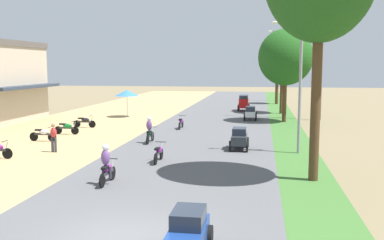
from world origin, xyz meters
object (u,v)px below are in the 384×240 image
object	(u,v)px
motorbike_ahead_third	(159,152)
streetlamp_near	(301,76)
parked_motorbike_fifth	(67,127)
median_tree_second	(286,57)
vendor_umbrella	(127,93)
median_tree_third	(282,55)
median_tree_fourth	(277,67)
car_hatchback_charcoal	(239,138)
motorbike_ahead_second	(107,165)
utility_pole_near	(321,72)
car_van_red	(244,102)
motorbike_ahead_fifth	(181,122)
car_hatchback_blue	(188,232)
car_sedan_white	(250,112)
streetlamp_far	(277,65)
pedestrian_on_shoulder	(54,136)
parked_motorbike_sixth	(85,121)
streetlamp_mid	(285,67)
motorbike_ahead_fourth	(150,130)
parked_motorbike_fourth	(43,134)

from	to	relation	value
motorbike_ahead_third	streetlamp_near	bearing A→B (deg)	26.06
parked_motorbike_fifth	median_tree_second	world-z (taller)	median_tree_second
vendor_umbrella	median_tree_third	size ratio (longest dim) A/B	0.33
median_tree_fourth	car_hatchback_charcoal	bearing A→B (deg)	-95.73
car_hatchback_charcoal	motorbike_ahead_second	world-z (taller)	motorbike_ahead_second
utility_pole_near	car_van_red	world-z (taller)	utility_pole_near
motorbike_ahead_third	motorbike_ahead_fifth	size ratio (longest dim) A/B	1.00
car_hatchback_charcoal	motorbike_ahead_second	xyz separation A→B (m)	(-4.90, -8.28, 0.11)
car_van_red	parked_motorbike_fifth	bearing A→B (deg)	-122.82
car_hatchback_blue	car_sedan_white	distance (m)	28.48
motorbike_ahead_fifth	car_van_red	bearing A→B (deg)	73.29
motorbike_ahead_third	car_hatchback_charcoal	bearing A→B (deg)	46.11
streetlamp_near	streetlamp_far	bearing A→B (deg)	90.00
pedestrian_on_shoulder	car_hatchback_blue	size ratio (longest dim) A/B	0.81
vendor_umbrella	pedestrian_on_shoulder	bearing A→B (deg)	-86.40
median_tree_second	car_hatchback_blue	size ratio (longest dim) A/B	3.92
vendor_umbrella	car_sedan_white	bearing A→B (deg)	-3.06
car_van_red	motorbike_ahead_second	distance (m)	30.26
parked_motorbike_sixth	car_sedan_white	world-z (taller)	car_sedan_white
motorbike_ahead_third	motorbike_ahead_fifth	bearing A→B (deg)	94.94
parked_motorbike_sixth	motorbike_ahead_fifth	xyz separation A→B (m)	(7.48, 0.59, 0.02)
streetlamp_mid	car_sedan_white	world-z (taller)	streetlamp_mid
parked_motorbike_sixth	streetlamp_near	bearing A→B (deg)	-26.20
motorbike_ahead_third	motorbike_ahead_fifth	distance (m)	11.72
car_hatchback_charcoal	car_van_red	bearing A→B (deg)	91.62
streetlamp_near	motorbike_ahead_fourth	world-z (taller)	streetlamp_near
pedestrian_on_shoulder	vendor_umbrella	bearing A→B (deg)	93.60
motorbike_ahead_second	vendor_umbrella	bearing A→B (deg)	105.36
median_tree_fourth	car_hatchback_charcoal	distance (m)	31.45
car_van_red	motorbike_ahead_fourth	bearing A→B (deg)	-103.67
streetlamp_near	car_hatchback_charcoal	bearing A→B (deg)	171.42
pedestrian_on_shoulder	motorbike_ahead_second	xyz separation A→B (m)	(5.21, -5.91, -0.11)
utility_pole_near	streetlamp_near	bearing A→B (deg)	-101.15
parked_motorbike_sixth	median_tree_fourth	xyz separation A→B (m)	(15.39, 23.89, 4.18)
median_tree_second	car_hatchback_charcoal	distance (m)	14.32
car_sedan_white	motorbike_ahead_second	size ratio (longest dim) A/B	1.26
parked_motorbike_fourth	parked_motorbike_sixth	xyz separation A→B (m)	(0.14, 6.32, 0.00)
car_hatchback_charcoal	motorbike_ahead_second	bearing A→B (deg)	-120.62
parked_motorbike_fifth	pedestrian_on_shoulder	world-z (taller)	pedestrian_on_shoulder
median_tree_second	motorbike_ahead_third	world-z (taller)	median_tree_second
motorbike_ahead_third	vendor_umbrella	bearing A→B (deg)	111.77
parked_motorbike_fourth	median_tree_fourth	xyz separation A→B (m)	(15.53, 30.21, 4.18)
vendor_umbrella	motorbike_ahead_fourth	world-z (taller)	vendor_umbrella
streetlamp_far	car_hatchback_charcoal	xyz separation A→B (m)	(-3.26, -35.88, -4.16)
parked_motorbike_fourth	car_sedan_white	xyz separation A→B (m)	(12.70, 13.11, 0.19)
median_tree_second	streetlamp_mid	size ratio (longest dim) A/B	0.97
car_sedan_white	motorbike_ahead_second	xyz separation A→B (m)	(-5.18, -22.22, 0.11)
parked_motorbike_fourth	median_tree_second	bearing A→B (deg)	38.30
streetlamp_mid	car_van_red	distance (m)	7.63
median_tree_fourth	streetlamp_mid	world-z (taller)	streetlamp_mid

